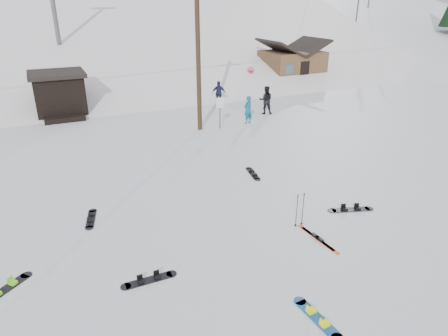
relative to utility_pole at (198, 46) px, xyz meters
name	(u,v)px	position (x,y,z in m)	size (l,w,h in m)	color
ground	(323,279)	(-2.00, -14.00, -4.68)	(200.00, 200.00, 0.00)	white
ski_slope	(91,132)	(-2.00, 41.00, -16.68)	(60.00, 75.00, 45.00)	white
ridge_right	(313,107)	(36.00, 36.00, -15.68)	(34.00, 85.00, 36.00)	white
treeline_right	(341,49)	(34.00, 28.00, -4.68)	(20.00, 60.00, 10.00)	black
treeline_crest	(62,35)	(-2.00, 72.00, -4.68)	(50.00, 6.00, 10.00)	black
utility_pole	(198,46)	(0.00, 0.00, 0.00)	(2.00, 0.26, 9.00)	#3A2819
trail_sign	(220,107)	(1.10, -0.42, -3.41)	(0.50, 0.09, 1.85)	#595B60
lift_hut	(59,93)	(-7.00, 6.94, -3.32)	(3.40, 4.10, 2.75)	black
cabin	(292,65)	(13.00, 10.00, -3.20)	(5.39, 4.40, 3.77)	brown
hero_snowboard	(318,318)	(-3.05, -15.14, -4.65)	(0.39, 1.67, 0.12)	#18579C
hero_skis	(318,238)	(-0.92, -12.33, -4.65)	(0.22, 1.92, 0.10)	#C03B13
ski_poles	(300,210)	(-1.01, -11.41, -4.07)	(0.33, 0.09, 1.20)	black
board_scatter_a	(149,280)	(-6.32, -12.05, -4.65)	(1.56, 0.29, 0.11)	black
board_scatter_b	(91,219)	(-7.27, -8.00, -4.65)	(0.55, 1.43, 0.10)	black
board_scatter_c	(5,289)	(-9.84, -10.82, -4.65)	(1.31, 1.13, 0.11)	black
board_scatter_d	(351,209)	(1.33, -11.30, -4.65)	(1.63, 0.76, 0.12)	black
board_scatter_f	(253,173)	(-0.32, -6.99, -4.65)	(0.51, 1.49, 0.11)	black
skier_teal	(248,110)	(3.10, -0.10, -3.84)	(0.61, 0.40, 1.68)	#0C5878
skier_dark	(266,100)	(5.20, 1.33, -3.77)	(0.89, 0.69, 1.83)	black
skier_pink	(250,77)	(8.19, 8.99, -3.79)	(1.15, 0.66, 1.78)	#F65767
skier_navy	(219,93)	(3.32, 4.64, -3.82)	(1.01, 0.42, 1.73)	#1B1C45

